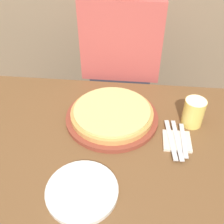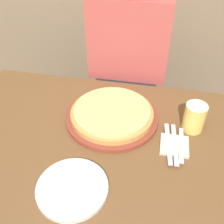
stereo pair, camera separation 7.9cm
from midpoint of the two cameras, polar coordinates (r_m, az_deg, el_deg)
dining_table at (r=1.35m, az=-4.60°, el=-16.71°), size 1.27×0.85×0.71m
pizza_on_board at (r=1.14m, az=-2.00°, el=-0.61°), size 0.40×0.40×0.06m
beer_glass at (r=1.13m, az=15.46°, el=0.06°), size 0.09×0.09×0.12m
dinner_plate at (r=0.92m, az=-9.11°, el=-16.66°), size 0.24×0.24×0.02m
napkin_stack at (r=1.08m, az=11.88°, el=-6.27°), size 0.11×0.11×0.01m
fork at (r=1.07m, az=10.60°, el=-5.88°), size 0.04×0.22×0.00m
dinner_knife at (r=1.07m, az=11.94°, el=-5.95°), size 0.04×0.22×0.00m
spoon at (r=1.07m, az=13.26°, el=-6.02°), size 0.02×0.19×0.00m
diner_person at (r=1.54m, az=0.42°, el=7.45°), size 0.41×0.21×1.32m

